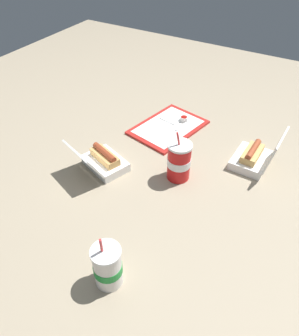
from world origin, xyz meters
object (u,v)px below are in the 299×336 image
object	(u,v)px
soda_cup_back	(179,161)
clamshell_hotdog_left	(103,161)
ketchup_cup	(184,119)
food_tray	(168,127)
soda_cup_front	(108,266)
plastic_fork	(183,126)
clamshell_hotdog_center	(254,157)

from	to	relation	value
soda_cup_back	clamshell_hotdog_left	bearing A→B (deg)	-69.98
ketchup_cup	clamshell_hotdog_left	distance (m)	0.52
food_tray	soda_cup_front	world-z (taller)	soda_cup_front
food_tray	clamshell_hotdog_left	size ratio (longest dim) A/B	1.62
plastic_fork	clamshell_hotdog_center	xyz separation A→B (m)	(0.10, 0.39, 0.03)
clamshell_hotdog_center	soda_cup_front	bearing A→B (deg)	-15.56
food_tray	ketchup_cup	world-z (taller)	ketchup_cup
food_tray	clamshell_hotdog_center	distance (m)	0.46
clamshell_hotdog_left	soda_cup_back	xyz separation A→B (m)	(-0.11, 0.31, 0.05)
clamshell_hotdog_center	soda_cup_back	bearing A→B (deg)	-46.01
ketchup_cup	soda_cup_front	distance (m)	0.95
plastic_fork	food_tray	bearing A→B (deg)	-48.13
clamshell_hotdog_center	plastic_fork	bearing A→B (deg)	-104.29
plastic_fork	clamshell_hotdog_left	distance (m)	0.48
ketchup_cup	plastic_fork	size ratio (longest dim) A/B	0.36
soda_cup_back	soda_cup_front	bearing A→B (deg)	3.33
plastic_fork	clamshell_hotdog_center	bearing A→B (deg)	89.30
soda_cup_front	soda_cup_back	size ratio (longest dim) A/B	0.93
clamshell_hotdog_center	soda_cup_back	distance (m)	0.35
soda_cup_back	ketchup_cup	bearing A→B (deg)	-157.55
clamshell_hotdog_left	soda_cup_front	size ratio (longest dim) A/B	1.19
soda_cup_front	soda_cup_back	distance (m)	0.54
food_tray	clamshell_hotdog_center	bearing A→B (deg)	82.02
soda_cup_front	food_tray	bearing A→B (deg)	-164.27
food_tray	ketchup_cup	bearing A→B (deg)	150.75
food_tray	soda_cup_back	distance (m)	0.38
plastic_fork	clamshell_hotdog_center	size ratio (longest dim) A/B	0.58
soda_cup_front	soda_cup_back	world-z (taller)	soda_cup_back
clamshell_hotdog_left	clamshell_hotdog_center	bearing A→B (deg)	122.34
food_tray	plastic_fork	bearing A→B (deg)	118.29
ketchup_cup	food_tray	bearing A→B (deg)	-29.25
food_tray	soda_cup_back	bearing A→B (deg)	34.18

